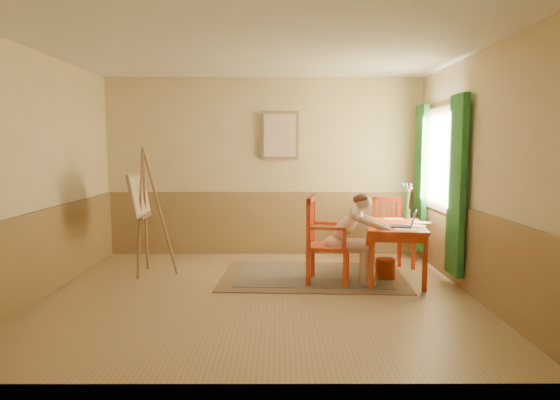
{
  "coord_description": "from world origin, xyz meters",
  "views": [
    {
      "loc": [
        0.24,
        -5.72,
        1.72
      ],
      "look_at": [
        0.25,
        0.55,
        1.05
      ],
      "focal_mm": 32.03,
      "sensor_mm": 36.0,
      "label": 1
    }
  ],
  "objects_px": {
    "figure": "(351,234)",
    "table": "(395,231)",
    "chair_left": "(324,240)",
    "laptop": "(404,224)",
    "easel": "(142,199)",
    "chair_back": "(386,230)"
  },
  "relations": [
    {
      "from": "chair_left",
      "to": "chair_back",
      "type": "relative_size",
      "value": 1.14
    },
    {
      "from": "easel",
      "to": "chair_left",
      "type": "bearing_deg",
      "value": -10.67
    },
    {
      "from": "laptop",
      "to": "chair_back",
      "type": "bearing_deg",
      "value": 87.92
    },
    {
      "from": "table",
      "to": "chair_left",
      "type": "xyz_separation_m",
      "value": [
        -0.94,
        -0.2,
        -0.08
      ]
    },
    {
      "from": "chair_left",
      "to": "table",
      "type": "bearing_deg",
      "value": 12.18
    },
    {
      "from": "table",
      "to": "easel",
      "type": "distance_m",
      "value": 3.38
    },
    {
      "from": "chair_left",
      "to": "chair_back",
      "type": "bearing_deg",
      "value": 47.89
    },
    {
      "from": "laptop",
      "to": "table",
      "type": "bearing_deg",
      "value": 102.86
    },
    {
      "from": "easel",
      "to": "laptop",
      "type": "bearing_deg",
      "value": -8.22
    },
    {
      "from": "chair_left",
      "to": "easel",
      "type": "distance_m",
      "value": 2.5
    },
    {
      "from": "chair_back",
      "to": "easel",
      "type": "distance_m",
      "value": 3.55
    },
    {
      "from": "chair_left",
      "to": "easel",
      "type": "bearing_deg",
      "value": 169.33
    },
    {
      "from": "laptop",
      "to": "chair_left",
      "type": "bearing_deg",
      "value": 177.85
    },
    {
      "from": "table",
      "to": "chair_left",
      "type": "bearing_deg",
      "value": -167.82
    },
    {
      "from": "figure",
      "to": "table",
      "type": "bearing_deg",
      "value": 22.96
    },
    {
      "from": "chair_left",
      "to": "figure",
      "type": "bearing_deg",
      "value": -9.49
    },
    {
      "from": "chair_back",
      "to": "easel",
      "type": "relative_size",
      "value": 0.56
    },
    {
      "from": "table",
      "to": "chair_left",
      "type": "distance_m",
      "value": 0.96
    },
    {
      "from": "chair_left",
      "to": "figure",
      "type": "xyz_separation_m",
      "value": [
        0.33,
        -0.06,
        0.09
      ]
    },
    {
      "from": "table",
      "to": "figure",
      "type": "bearing_deg",
      "value": -157.04
    },
    {
      "from": "chair_back",
      "to": "figure",
      "type": "bearing_deg",
      "value": -120.44
    },
    {
      "from": "chair_back",
      "to": "easel",
      "type": "xyz_separation_m",
      "value": [
        -3.44,
        -0.69,
        0.53
      ]
    }
  ]
}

